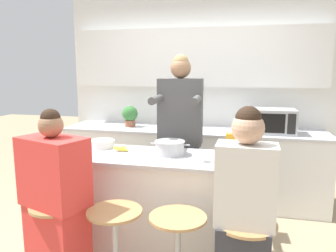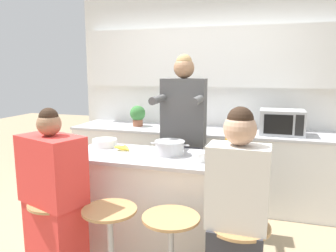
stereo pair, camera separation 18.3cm
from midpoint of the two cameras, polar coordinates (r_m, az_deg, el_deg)
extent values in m
cube|color=silver|center=(4.47, 7.66, 5.61)|extent=(3.54, 0.06, 2.70)
cube|color=white|center=(4.35, 7.57, 11.76)|extent=(3.26, 0.16, 0.75)
cube|color=white|center=(4.26, 6.54, -6.92)|extent=(3.26, 0.67, 0.90)
cube|color=#BCBCC1|center=(4.15, 6.67, -0.78)|extent=(3.29, 0.70, 0.03)
cube|color=white|center=(2.96, 1.44, -13.79)|extent=(1.65, 0.60, 0.85)
cube|color=#BCBCC1|center=(2.81, 1.48, -5.55)|extent=(1.69, 0.64, 0.03)
cylinder|color=#B7BABC|center=(2.77, -16.82, -19.19)|extent=(0.04, 0.04, 0.66)
cylinder|color=tan|center=(2.63, -17.19, -12.67)|extent=(0.39, 0.39, 0.02)
cylinder|color=tan|center=(2.42, -7.97, -14.33)|extent=(0.39, 0.39, 0.02)
cylinder|color=tan|center=(2.29, 2.88, -15.70)|extent=(0.39, 0.39, 0.02)
cylinder|color=tan|center=(2.24, 14.71, -16.60)|extent=(0.39, 0.39, 0.02)
cube|color=#383842|center=(3.49, 4.17, -10.52)|extent=(0.38, 0.24, 0.92)
cube|color=#4C4C4C|center=(3.30, 4.33, 2.47)|extent=(0.45, 0.24, 0.67)
cylinder|color=#4C4C4C|center=(3.04, -0.05, 4.65)|extent=(0.09, 0.37, 0.07)
cylinder|color=#4C4C4C|center=(2.97, 6.88, 4.45)|extent=(0.09, 0.37, 0.07)
sphere|color=#936B4C|center=(3.27, 4.43, 10.04)|extent=(0.21, 0.21, 0.20)
sphere|color=#A37F51|center=(3.28, 4.45, 11.03)|extent=(0.17, 0.17, 0.16)
cube|color=red|center=(2.77, -16.96, -19.17)|extent=(0.51, 0.40, 0.69)
cube|color=red|center=(2.54, -17.64, -7.23)|extent=(0.56, 0.43, 0.50)
sphere|color=#936B4C|center=(2.46, -18.04, 0.33)|extent=(0.22, 0.22, 0.17)
sphere|color=black|center=(2.46, -18.10, 1.43)|extent=(0.18, 0.18, 0.14)
cube|color=silver|center=(2.11, 14.53, -10.23)|extent=(0.38, 0.23, 0.52)
sphere|color=tan|center=(2.02, 14.97, -0.51)|extent=(0.21, 0.21, 0.20)
sphere|color=black|center=(2.01, 15.04, 1.04)|extent=(0.17, 0.17, 0.16)
cylinder|color=#B7BABC|center=(2.84, 2.14, -3.90)|extent=(0.25, 0.25, 0.11)
cylinder|color=#B7BABC|center=(2.83, 2.15, -2.72)|extent=(0.26, 0.26, 0.01)
cylinder|color=#B7BABC|center=(2.88, -0.74, -3.00)|extent=(0.05, 0.01, 0.01)
cylinder|color=#B7BABC|center=(2.80, 5.10, -3.39)|extent=(0.05, 0.01, 0.01)
cylinder|color=white|center=(3.18, -9.36, -2.92)|extent=(0.24, 0.24, 0.07)
cylinder|color=#B7BABC|center=(2.59, 12.63, -5.84)|extent=(0.21, 0.21, 0.08)
cylinder|color=white|center=(2.64, 7.52, -5.47)|extent=(0.08, 0.08, 0.08)
torus|color=white|center=(2.63, 8.67, -5.46)|extent=(0.04, 0.01, 0.04)
ellipsoid|color=yellow|center=(2.99, -6.38, -3.91)|extent=(0.13, 0.05, 0.05)
ellipsoid|color=yellow|center=(3.03, -6.67, -3.71)|extent=(0.10, 0.12, 0.05)
ellipsoid|color=yellow|center=(3.01, -5.56, -3.80)|extent=(0.11, 0.11, 0.05)
cube|color=gold|center=(2.79, 12.69, -3.44)|extent=(0.08, 0.08, 0.20)
cylinder|color=white|center=(2.77, 12.77, -1.24)|extent=(0.04, 0.04, 0.02)
cube|color=#B2B5B7|center=(4.03, 20.44, 0.62)|extent=(0.49, 0.36, 0.29)
cube|color=black|center=(3.84, 19.93, 0.24)|extent=(0.30, 0.01, 0.22)
cube|color=black|center=(3.86, 23.20, 0.08)|extent=(0.09, 0.01, 0.23)
cylinder|color=#93563D|center=(4.36, -4.09, 0.54)|extent=(0.13, 0.13, 0.09)
sphere|color=#387538|center=(4.35, -4.11, 2.23)|extent=(0.21, 0.21, 0.21)
camera|label=1|loc=(0.09, -88.14, 0.32)|focal=35.00mm
camera|label=2|loc=(0.09, 91.86, -0.32)|focal=35.00mm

